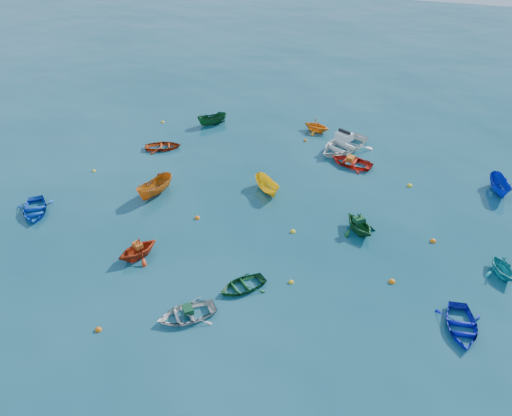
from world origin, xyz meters
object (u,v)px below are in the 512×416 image
(dinghy_blue_sw, at_px, (35,213))
(dinghy_white_near, at_px, (187,317))
(dinghy_blue_se, at_px, (460,329))
(motorboat_white, at_px, (343,150))

(dinghy_blue_sw, distance_m, dinghy_white_near, 14.81)
(dinghy_blue_se, distance_m, motorboat_white, 19.94)
(dinghy_blue_se, xyz_separation_m, motorboat_white, (-9.39, 17.60, 0.00))
(dinghy_blue_sw, relative_size, dinghy_white_near, 1.07)
(dinghy_blue_se, relative_size, motorboat_white, 0.63)
(dinghy_blue_se, bearing_deg, dinghy_blue_sw, 168.45)
(dinghy_blue_sw, xyz_separation_m, dinghy_blue_se, (27.19, -1.49, 0.00))
(dinghy_white_near, relative_size, motorboat_white, 0.60)
(dinghy_white_near, bearing_deg, dinghy_blue_sw, -152.23)
(dinghy_white_near, distance_m, dinghy_blue_se, 13.87)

